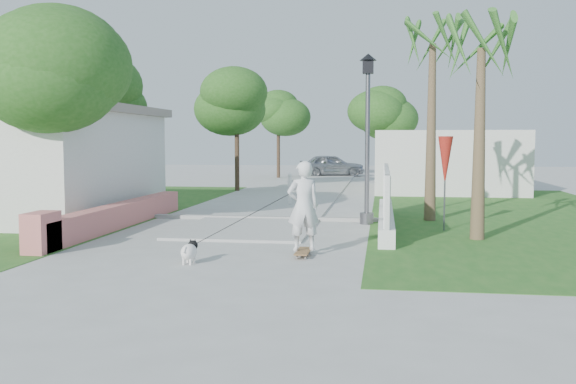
% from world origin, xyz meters
% --- Properties ---
extents(ground, '(90.00, 90.00, 0.00)m').
position_xyz_m(ground, '(0.00, 0.00, 0.00)').
color(ground, '#B7B7B2').
rests_on(ground, ground).
extents(path_strip, '(3.20, 36.00, 0.06)m').
position_xyz_m(path_strip, '(0.00, 20.00, 0.03)').
color(path_strip, '#B7B7B2').
rests_on(path_strip, ground).
extents(curb, '(6.50, 0.25, 0.10)m').
position_xyz_m(curb, '(0.00, 6.00, 0.05)').
color(curb, '#999993').
rests_on(curb, ground).
extents(grass_left, '(8.00, 20.00, 0.01)m').
position_xyz_m(grass_left, '(-7.00, 8.00, 0.01)').
color(grass_left, '#275F1E').
rests_on(grass_left, ground).
extents(grass_right, '(8.00, 20.00, 0.01)m').
position_xyz_m(grass_right, '(7.00, 8.00, 0.01)').
color(grass_right, '#275F1E').
rests_on(grass_right, ground).
extents(pink_wall, '(0.45, 8.20, 0.80)m').
position_xyz_m(pink_wall, '(-3.30, 3.55, 0.31)').
color(pink_wall, '#C56A64').
rests_on(pink_wall, ground).
extents(lattice_fence, '(0.35, 7.00, 1.50)m').
position_xyz_m(lattice_fence, '(3.40, 5.00, 0.54)').
color(lattice_fence, white).
rests_on(lattice_fence, ground).
extents(building_right, '(6.00, 8.00, 2.60)m').
position_xyz_m(building_right, '(6.00, 18.00, 1.30)').
color(building_right, silver).
rests_on(building_right, ground).
extents(street_lamp, '(0.44, 0.44, 4.44)m').
position_xyz_m(street_lamp, '(2.90, 5.50, 2.43)').
color(street_lamp, '#59595E').
rests_on(street_lamp, ground).
extents(bollard, '(0.14, 0.14, 1.09)m').
position_xyz_m(bollard, '(0.20, 10.00, 0.58)').
color(bollard, white).
rests_on(bollard, ground).
extents(patio_umbrella, '(0.36, 0.36, 2.30)m').
position_xyz_m(patio_umbrella, '(4.80, 4.50, 1.69)').
color(patio_umbrella, '#59595E').
rests_on(patio_umbrella, ground).
extents(tree_left_near, '(3.60, 3.60, 5.28)m').
position_xyz_m(tree_left_near, '(-4.48, 2.98, 3.82)').
color(tree_left_near, '#4C3826').
rests_on(tree_left_near, ground).
extents(tree_left_mid, '(3.20, 3.20, 4.85)m').
position_xyz_m(tree_left_mid, '(-5.48, 8.48, 3.50)').
color(tree_left_mid, '#4C3826').
rests_on(tree_left_mid, ground).
extents(tree_path_left, '(3.40, 3.40, 5.23)m').
position_xyz_m(tree_path_left, '(-2.98, 15.98, 3.82)').
color(tree_path_left, '#4C3826').
rests_on(tree_path_left, ground).
extents(tree_path_right, '(3.00, 3.00, 4.79)m').
position_xyz_m(tree_path_right, '(3.22, 19.98, 3.49)').
color(tree_path_right, '#4C3826').
rests_on(tree_path_right, ground).
extents(tree_path_far, '(3.20, 3.20, 5.17)m').
position_xyz_m(tree_path_far, '(-2.78, 25.98, 3.82)').
color(tree_path_far, '#4C3826').
rests_on(tree_path_far, ground).
extents(palm_far, '(1.80, 1.80, 5.30)m').
position_xyz_m(palm_far, '(4.60, 6.50, 4.48)').
color(palm_far, brown).
rests_on(palm_far, ground).
extents(palm_near, '(1.80, 1.80, 4.70)m').
position_xyz_m(palm_near, '(5.40, 3.20, 3.95)').
color(palm_near, brown).
rests_on(palm_near, ground).
extents(skateboarder, '(2.29, 1.31, 1.81)m').
position_xyz_m(skateboarder, '(1.00, 0.29, 0.80)').
color(skateboarder, olive).
rests_on(skateboarder, ground).
extents(dog, '(0.29, 0.61, 0.42)m').
position_xyz_m(dog, '(-0.10, -0.44, 0.23)').
color(dog, white).
rests_on(dog, ground).
extents(parked_car, '(4.25, 2.41, 1.36)m').
position_xyz_m(parked_car, '(0.20, 27.95, 0.68)').
color(parked_car, '#ACB0B4').
rests_on(parked_car, ground).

